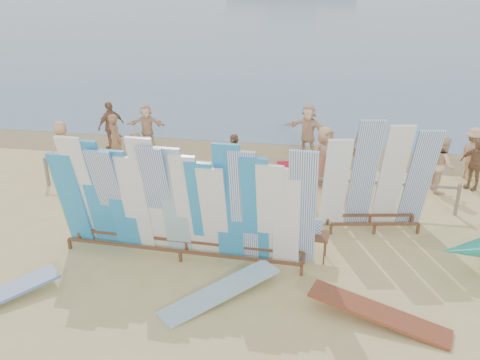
% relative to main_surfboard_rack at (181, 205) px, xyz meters
% --- Properties ---
extents(ground, '(160.00, 160.00, 0.00)m').
position_rel_main_surfboard_rack_xyz_m(ground, '(0.74, 0.32, -1.34)').
color(ground, '#CDBC76').
rests_on(ground, ground).
extents(wet_sand_strip, '(40.00, 2.60, 0.01)m').
position_rel_main_surfboard_rack_xyz_m(wet_sand_strip, '(0.74, 7.52, -1.34)').
color(wet_sand_strip, olive).
rests_on(wet_sand_strip, ground).
extents(fence, '(12.08, 0.08, 0.90)m').
position_rel_main_surfboard_rack_xyz_m(fence, '(0.74, 3.32, -0.71)').
color(fence, '#7D6E5E').
rests_on(fence, ground).
extents(main_surfboard_rack, '(6.04, 1.08, 3.00)m').
position_rel_main_surfboard_rack_xyz_m(main_surfboard_rack, '(0.00, 0.00, 0.00)').
color(main_surfboard_rack, brown).
rests_on(main_surfboard_rack, ground).
extents(side_surfboard_rack, '(2.78, 1.23, 3.04)m').
position_rel_main_surfboard_rack_xyz_m(side_surfboard_rack, '(4.46, 2.10, 0.04)').
color(side_surfboard_rack, brown).
rests_on(side_surfboard_rack, ground).
extents(vendor_table, '(0.82, 0.61, 1.03)m').
position_rel_main_surfboard_rack_xyz_m(vendor_table, '(2.94, 0.41, -1.00)').
color(vendor_table, brown).
rests_on(vendor_table, ground).
extents(flat_board_b, '(2.28, 2.33, 0.30)m').
position_rel_main_surfboard_rack_xyz_m(flat_board_b, '(1.18, -1.43, -1.34)').
color(flat_board_b, '#7DB1C8').
rests_on(flat_board_b, ground).
extents(flat_board_c, '(2.74, 1.30, 0.40)m').
position_rel_main_surfboard_rack_xyz_m(flat_board_c, '(4.31, -1.67, -1.34)').
color(flat_board_c, brown).
rests_on(flat_board_c, ground).
extents(beach_chair_left, '(0.69, 0.71, 0.93)m').
position_rel_main_surfboard_rack_xyz_m(beach_chair_left, '(2.08, 3.97, -1.07)').
color(beach_chair_left, red).
rests_on(beach_chair_left, ground).
extents(beach_chair_right, '(0.58, 0.59, 0.79)m').
position_rel_main_surfboard_rack_xyz_m(beach_chair_right, '(2.23, 4.21, -1.11)').
color(beach_chair_right, red).
rests_on(beach_chair_right, ground).
extents(stroller, '(0.63, 0.83, 1.05)m').
position_rel_main_surfboard_rack_xyz_m(stroller, '(3.43, 4.31, -0.92)').
color(stroller, red).
rests_on(stroller, ground).
extents(beachgoer_4, '(0.76, 1.04, 1.63)m').
position_rel_main_surfboard_rack_xyz_m(beachgoer_4, '(0.41, 4.39, -0.53)').
color(beachgoer_4, '#8C6042').
rests_on(beachgoer_4, ground).
extents(beachgoer_extra_1, '(0.98, 1.12, 1.79)m').
position_rel_main_surfboard_rack_xyz_m(beachgoer_extra_1, '(-4.60, 6.83, -0.45)').
color(beachgoer_extra_1, '#8C6042').
rests_on(beachgoer_extra_1, ground).
extents(beachgoer_11, '(1.47, 0.60, 1.54)m').
position_rel_main_surfboard_rack_xyz_m(beachgoer_11, '(-3.50, 7.52, -0.57)').
color(beachgoer_11, beige).
rests_on(beachgoer_11, ground).
extents(beachgoer_5, '(1.74, 1.27, 1.81)m').
position_rel_main_surfboard_rack_xyz_m(beachgoer_5, '(2.49, 7.59, -0.44)').
color(beachgoer_5, beige).
rests_on(beachgoer_5, ground).
extents(beachgoer_1, '(0.72, 0.71, 1.79)m').
position_rel_main_surfboard_rack_xyz_m(beachgoer_1, '(-3.79, 5.31, -0.45)').
color(beachgoer_1, '#8C6042').
rests_on(beachgoer_1, ground).
extents(beachgoer_8, '(0.47, 0.86, 1.70)m').
position_rel_main_surfboard_rack_xyz_m(beachgoer_8, '(6.58, 4.97, -0.49)').
color(beachgoer_8, beige).
rests_on(beachgoer_8, ground).
extents(beachgoer_0, '(0.66, 0.85, 1.58)m').
position_rel_main_surfboard_rack_xyz_m(beachgoer_0, '(-5.52, 4.91, -0.55)').
color(beachgoer_0, tan).
rests_on(beachgoer_0, ground).
extents(beachgoer_7, '(0.69, 0.57, 1.65)m').
position_rel_main_surfboard_rack_xyz_m(beachgoer_7, '(4.29, 6.17, -0.52)').
color(beachgoer_7, '#8C6042').
rests_on(beachgoer_7, ground).
extents(beachgoer_9, '(0.69, 1.17, 1.70)m').
position_rel_main_surfboard_rack_xyz_m(beachgoer_9, '(7.70, 6.05, -0.49)').
color(beachgoer_9, tan).
rests_on(beachgoer_9, ground).
extents(beachgoer_2, '(0.59, 0.83, 1.55)m').
position_rel_main_surfboard_rack_xyz_m(beachgoer_2, '(-2.71, 4.25, -0.57)').
color(beachgoer_2, beige).
rests_on(beachgoer_2, ground).
extents(beachgoer_6, '(0.94, 0.91, 1.81)m').
position_rel_main_surfboard_rack_xyz_m(beachgoer_6, '(3.11, 5.00, -0.44)').
color(beachgoer_6, tan).
rests_on(beachgoer_6, ground).
extents(beachgoer_10, '(0.96, 0.92, 1.58)m').
position_rel_main_surfboard_rack_xyz_m(beachgoer_10, '(7.60, 5.27, -0.55)').
color(beachgoer_10, '#8C6042').
rests_on(beachgoer_10, ground).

